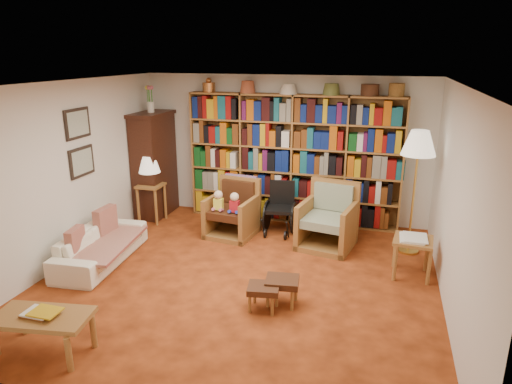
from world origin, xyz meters
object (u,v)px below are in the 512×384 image
(sofa, at_px, (101,246))
(side_table_lamp, at_px, (151,194))
(armchair_sage, at_px, (328,221))
(wheelchair, at_px, (280,209))
(armchair_leather, at_px, (234,211))
(footstool_a, at_px, (263,290))
(footstool_b, at_px, (282,283))
(coffee_table, at_px, (42,320))
(floor_lamp, at_px, (419,148))
(side_table_papers, at_px, (413,245))

(sofa, relative_size, side_table_lamp, 2.48)
(armchair_sage, relative_size, wheelchair, 1.15)
(sofa, xyz_separation_m, armchair_sage, (2.99, 1.51, 0.13))
(side_table_lamp, height_order, wheelchair, wheelchair)
(armchair_sage, bearing_deg, armchair_leather, 178.90)
(footstool_a, height_order, footstool_b, footstool_b)
(armchair_leather, bearing_deg, coffee_table, -102.96)
(floor_lamp, bearing_deg, footstool_a, -127.74)
(armchair_sage, height_order, footstool_b, armchair_sage)
(side_table_papers, bearing_deg, footstool_b, -141.74)
(armchair_leather, xyz_separation_m, wheelchair, (0.71, 0.28, 0.01))
(armchair_sage, distance_m, footstool_b, 1.94)
(sofa, height_order, coffee_table, sofa)
(side_table_papers, relative_size, coffee_table, 0.56)
(coffee_table, bearing_deg, footstool_b, 36.53)
(side_table_lamp, height_order, footstool_b, side_table_lamp)
(armchair_leather, bearing_deg, side_table_papers, -15.91)
(floor_lamp, bearing_deg, side_table_papers, -90.00)
(floor_lamp, bearing_deg, sofa, -159.66)
(wheelchair, relative_size, side_table_papers, 1.53)
(floor_lamp, bearing_deg, wheelchair, 172.56)
(wheelchair, bearing_deg, footstool_b, -76.37)
(footstool_a, xyz_separation_m, coffee_table, (-1.87, -1.34, 0.11))
(armchair_leather, distance_m, floor_lamp, 2.99)
(armchair_leather, height_order, footstool_a, armchair_leather)
(side_table_papers, bearing_deg, armchair_sage, 148.06)
(armchair_leather, distance_m, wheelchair, 0.77)
(armchair_leather, relative_size, wheelchair, 1.09)
(side_table_lamp, distance_m, coffee_table, 3.70)
(floor_lamp, xyz_separation_m, footstool_a, (-1.66, -2.15, -1.33))
(side_table_lamp, xyz_separation_m, coffee_table, (0.76, -3.61, -0.14))
(side_table_papers, bearing_deg, armchair_leather, 164.09)
(sofa, bearing_deg, coffee_table, -165.67)
(footstool_b, bearing_deg, side_table_lamp, 143.38)
(sofa, relative_size, floor_lamp, 0.91)
(footstool_a, bearing_deg, side_table_lamp, 139.22)
(coffee_table, bearing_deg, armchair_leather, 77.04)
(footstool_b, bearing_deg, wheelchair, 103.63)
(armchair_leather, bearing_deg, armchair_sage, -1.10)
(footstool_b, bearing_deg, footstool_a, -134.83)
(wheelchair, relative_size, floor_lamp, 0.46)
(side_table_papers, bearing_deg, wheelchair, 152.31)
(footstool_a, bearing_deg, floor_lamp, 52.26)
(floor_lamp, distance_m, side_table_papers, 1.39)
(armchair_sage, bearing_deg, footstool_a, -102.30)
(armchair_sage, height_order, side_table_papers, armchair_sage)
(floor_lamp, xyz_separation_m, side_table_papers, (0.00, -0.80, -1.13))
(wheelchair, relative_size, coffee_table, 0.85)
(side_table_lamp, relative_size, footstool_a, 1.67)
(armchair_leather, height_order, coffee_table, armchair_leather)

